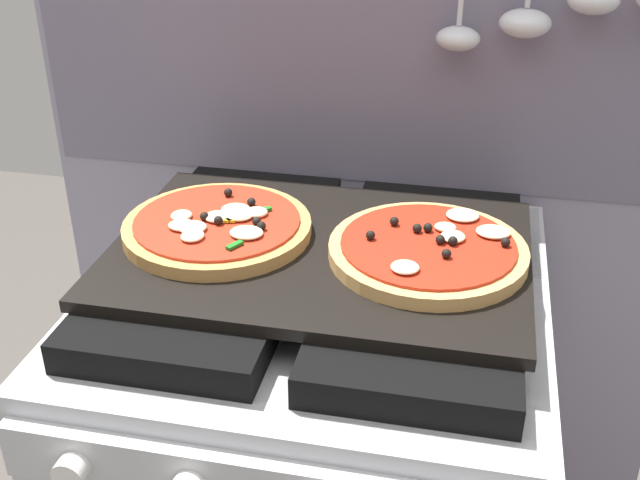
# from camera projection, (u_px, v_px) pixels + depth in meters

# --- Properties ---
(kitchen_backsplash) EXTENTS (1.10, 0.09, 1.55)m
(kitchen_backsplash) POSITION_uv_depth(u_px,v_px,m) (362.00, 220.00, 1.37)
(kitchen_backsplash) COLOR gray
(kitchen_backsplash) RESTS_ON ground_plane
(baking_tray) EXTENTS (0.54, 0.38, 0.02)m
(baking_tray) POSITION_uv_depth(u_px,v_px,m) (320.00, 252.00, 1.03)
(baking_tray) COLOR black
(baking_tray) RESTS_ON stove
(pizza_left) EXTENTS (0.25, 0.25, 0.03)m
(pizza_left) POSITION_uv_depth(u_px,v_px,m) (218.00, 226.00, 1.05)
(pizza_left) COLOR #C18947
(pizza_left) RESTS_ON baking_tray
(pizza_right) EXTENTS (0.25, 0.25, 0.03)m
(pizza_right) POSITION_uv_depth(u_px,v_px,m) (429.00, 248.00, 1.00)
(pizza_right) COLOR tan
(pizza_right) RESTS_ON baking_tray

